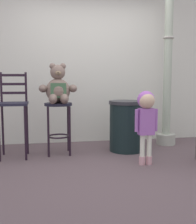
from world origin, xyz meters
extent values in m
plane|color=#5E4B50|center=(0.00, 0.00, 0.00)|extent=(24.00, 24.00, 0.00)
cube|color=silver|center=(0.00, 1.76, 1.92)|extent=(6.08, 0.30, 3.85)
cylinder|color=#1E1D2E|center=(-0.58, 0.84, 0.74)|extent=(0.41, 0.41, 0.04)
cylinder|color=black|center=(-0.73, 0.68, 0.36)|extent=(0.03, 0.03, 0.72)
cylinder|color=black|center=(-0.42, 0.68, 0.36)|extent=(0.03, 0.03, 0.72)
cylinder|color=black|center=(-0.73, 0.99, 0.36)|extent=(0.03, 0.03, 0.72)
cylinder|color=black|center=(-0.42, 0.99, 0.36)|extent=(0.03, 0.03, 0.72)
torus|color=black|center=(-0.58, 0.84, 0.27)|extent=(0.33, 0.33, 0.02)
sphere|color=#7C655B|center=(-0.58, 0.84, 0.94)|extent=(0.36, 0.36, 0.36)
cube|color=#3C6040|center=(-0.58, 0.69, 0.95)|extent=(0.22, 0.03, 0.21)
sphere|color=#7C655B|center=(-0.58, 0.84, 1.21)|extent=(0.22, 0.22, 0.22)
ellipsoid|color=#876F53|center=(-0.58, 0.74, 1.20)|extent=(0.09, 0.07, 0.06)
sphere|color=black|center=(-0.58, 0.72, 1.20)|extent=(0.03, 0.03, 0.03)
sphere|color=#7C655B|center=(-0.65, 0.84, 1.30)|extent=(0.09, 0.09, 0.09)
sphere|color=#7C655B|center=(-0.50, 0.84, 1.30)|extent=(0.09, 0.09, 0.09)
ellipsoid|color=#7C655B|center=(-0.79, 0.81, 0.98)|extent=(0.12, 0.20, 0.11)
ellipsoid|color=#7C655B|center=(-0.36, 0.81, 0.98)|extent=(0.12, 0.20, 0.11)
ellipsoid|color=#7C655B|center=(-0.66, 0.67, 0.84)|extent=(0.12, 0.30, 0.14)
ellipsoid|color=#7C655B|center=(-0.50, 0.67, 0.84)|extent=(0.12, 0.30, 0.14)
cylinder|color=#D196A0|center=(0.46, 0.08, 0.06)|extent=(0.08, 0.08, 0.11)
cylinder|color=silver|center=(0.46, 0.08, 0.25)|extent=(0.06, 0.06, 0.29)
cylinder|color=#D196A0|center=(0.56, 0.08, 0.06)|extent=(0.08, 0.08, 0.11)
cylinder|color=silver|center=(0.56, 0.08, 0.25)|extent=(0.06, 0.06, 0.29)
cube|color=#A15DB4|center=(0.51, 0.08, 0.57)|extent=(0.20, 0.11, 0.34)
cylinder|color=#A15DB4|center=(0.38, 0.08, 0.59)|extent=(0.05, 0.05, 0.29)
cylinder|color=#A15DB4|center=(0.64, 0.08, 0.59)|extent=(0.05, 0.05, 0.29)
sphere|color=#D8B293|center=(0.51, 0.08, 0.84)|extent=(0.21, 0.21, 0.21)
sphere|color=#A75ABE|center=(0.51, 0.11, 0.85)|extent=(0.22, 0.22, 0.22)
cylinder|color=black|center=(0.47, 0.84, 0.37)|extent=(0.52, 0.52, 0.73)
cylinder|color=#2D2D33|center=(0.47, 0.84, 0.76)|extent=(0.55, 0.55, 0.05)
cylinder|color=#AFAFA2|center=(1.26, 1.15, 0.09)|extent=(0.32, 0.32, 0.18)
cylinder|color=#A5AF9B|center=(1.26, 1.15, 1.65)|extent=(0.13, 0.13, 2.94)
torus|color=#ADA89E|center=(1.26, 1.15, 1.79)|extent=(0.18, 0.18, 0.04)
cube|color=#1E1D2E|center=(-1.21, 0.75, 0.77)|extent=(0.41, 0.41, 0.03)
cylinder|color=black|center=(-1.04, 0.57, 0.38)|extent=(0.03, 0.03, 0.75)
cylinder|color=black|center=(-1.38, 0.92, 0.38)|extent=(0.03, 0.03, 0.75)
cylinder|color=black|center=(-1.04, 0.92, 0.38)|extent=(0.03, 0.03, 0.75)
cylinder|color=black|center=(-1.38, 0.92, 1.00)|extent=(0.03, 0.03, 0.43)
cylinder|color=black|center=(-1.04, 0.92, 1.00)|extent=(0.03, 0.03, 0.43)
cube|color=black|center=(-1.21, 0.92, 0.91)|extent=(0.35, 0.02, 0.04)
cube|color=black|center=(-1.21, 0.92, 1.04)|extent=(0.35, 0.02, 0.04)
cube|color=black|center=(-1.21, 0.92, 1.17)|extent=(0.35, 0.02, 0.04)
camera|label=1|loc=(-0.74, -3.35, 1.10)|focal=45.46mm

